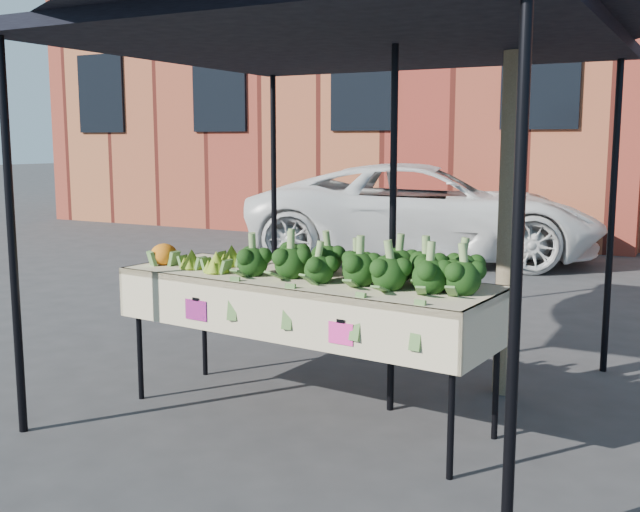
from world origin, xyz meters
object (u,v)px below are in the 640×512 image
at_px(canopy, 348,195).
at_px(vehicle, 426,84).
at_px(street_tree, 517,43).
at_px(table, 305,348).

height_order(canopy, vehicle, vehicle).
xyz_separation_m(canopy, vehicle, (-1.67, 5.98, 1.15)).
bearing_deg(canopy, street_tree, 33.89).
relative_size(canopy, vehicle, 0.63).
bearing_deg(vehicle, table, 176.38).
bearing_deg(vehicle, canopy, 178.02).
height_order(canopy, street_tree, street_tree).
relative_size(canopy, street_tree, 0.67).
bearing_deg(street_tree, table, -132.58).
relative_size(table, vehicle, 0.49).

